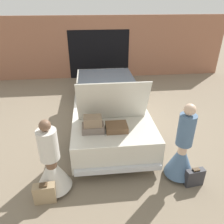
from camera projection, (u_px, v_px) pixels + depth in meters
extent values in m
plane|color=#7F705B|center=(107.00, 118.00, 7.13)|extent=(40.00, 40.00, 0.00)
cube|color=#9E664C|center=(99.00, 48.00, 10.16)|extent=(12.00, 0.12, 2.80)
cube|color=black|center=(99.00, 55.00, 10.23)|extent=(2.80, 0.02, 2.20)
cube|color=silver|center=(107.00, 104.00, 6.89)|extent=(1.95, 5.40, 0.66)
cube|color=#1E2328|center=(106.00, 83.00, 6.91)|extent=(1.71, 1.73, 0.45)
cylinder|color=black|center=(80.00, 90.00, 8.35)|extent=(0.18, 0.67, 0.67)
cylinder|color=black|center=(126.00, 88.00, 8.53)|extent=(0.18, 0.67, 0.67)
cylinder|color=black|center=(77.00, 140.00, 5.46)|extent=(0.18, 0.67, 0.67)
cylinder|color=black|center=(147.00, 135.00, 5.63)|extent=(0.18, 0.67, 0.67)
cube|color=silver|center=(118.00, 170.00, 4.59)|extent=(1.85, 0.10, 0.12)
cube|color=silver|center=(113.00, 102.00, 5.00)|extent=(1.65, 0.44, 1.07)
cube|color=#75665B|center=(93.00, 128.00, 4.83)|extent=(0.49, 0.33, 0.16)
cube|color=brown|center=(117.00, 127.00, 4.89)|extent=(0.48, 0.41, 0.13)
cube|color=#8C7259|center=(93.00, 121.00, 4.75)|extent=(0.39, 0.28, 0.21)
cylinder|color=brown|center=(53.00, 174.00, 4.33)|extent=(0.21, 0.21, 0.78)
cone|color=silver|center=(53.00, 172.00, 4.31)|extent=(0.71, 0.71, 0.71)
cylinder|color=silver|center=(48.00, 145.00, 4.00)|extent=(0.37, 0.37, 0.62)
sphere|color=brown|center=(45.00, 126.00, 3.81)|extent=(0.21, 0.21, 0.21)
cylinder|color=beige|center=(180.00, 160.00, 4.64)|extent=(0.18, 0.18, 0.85)
cone|color=slate|center=(181.00, 159.00, 4.62)|extent=(0.63, 0.63, 0.76)
cylinder|color=slate|center=(186.00, 130.00, 4.28)|extent=(0.33, 0.33, 0.67)
sphere|color=beige|center=(190.00, 110.00, 4.07)|extent=(0.23, 0.23, 0.23)
cube|color=#9E8460|center=(45.00, 193.00, 4.14)|extent=(0.42, 0.20, 0.40)
cube|color=#4C3823|center=(43.00, 185.00, 4.03)|extent=(0.15, 0.11, 0.02)
cube|color=#2D2D33|center=(194.00, 177.00, 4.51)|extent=(0.41, 0.19, 0.39)
cube|color=#4C3823|center=(196.00, 169.00, 4.40)|extent=(0.15, 0.10, 0.02)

